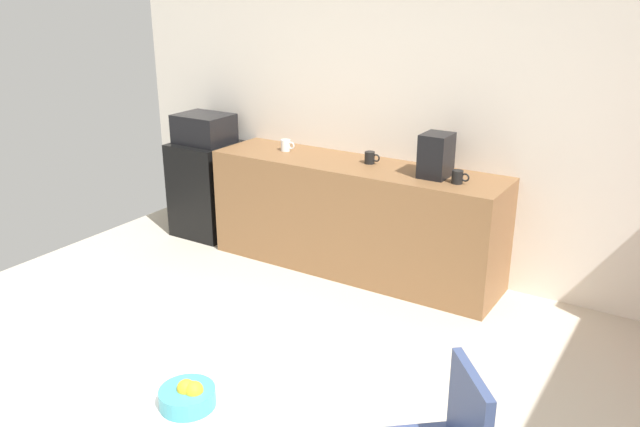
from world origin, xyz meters
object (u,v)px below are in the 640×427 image
object	(u,v)px
mug_green	(286,145)
mug_red	(458,177)
fruit_bowl	(188,396)
coffee_maker	(436,155)
mug_white	(370,158)
mini_fridge	(208,188)
microwave	(204,129)

from	to	relation	value
mug_green	mug_red	size ratio (longest dim) A/B	1.00
fruit_bowl	mug_red	world-z (taller)	mug_red
coffee_maker	mug_white	bearing A→B (deg)	173.60
fruit_bowl	coffee_maker	distance (m)	2.87
fruit_bowl	mug_white	size ratio (longest dim) A/B	1.63
mini_fridge	mug_red	size ratio (longest dim) A/B	6.71
mug_red	mug_green	bearing A→B (deg)	175.71
mini_fridge	mug_white	xyz separation A→B (m)	(1.66, 0.06, 0.51)
mini_fridge	mug_green	xyz separation A→B (m)	(0.87, 0.04, 0.51)
mini_fridge	fruit_bowl	xyz separation A→B (m)	(2.45, -2.85, 0.36)
mini_fridge	microwave	bearing A→B (deg)	0.00
mug_red	coffee_maker	bearing A→B (deg)	159.99
mug_white	mug_red	xyz separation A→B (m)	(0.77, -0.14, 0.00)
mug_white	mug_green	bearing A→B (deg)	-178.50
coffee_maker	mug_green	bearing A→B (deg)	178.17
mug_red	coffee_maker	xyz separation A→B (m)	(-0.20, 0.07, 0.11)
microwave	mug_green	distance (m)	0.87
fruit_bowl	microwave	bearing A→B (deg)	130.70
microwave	mug_red	xyz separation A→B (m)	(2.43, -0.07, -0.05)
mug_green	coffee_maker	distance (m)	1.37
mini_fridge	microwave	distance (m)	0.56
mug_white	mug_green	world-z (taller)	same
mini_fridge	coffee_maker	xyz separation A→B (m)	(2.23, 0.00, 0.63)
mug_white	fruit_bowl	bearing A→B (deg)	-74.78
fruit_bowl	mug_green	bearing A→B (deg)	118.66
microwave	coffee_maker	distance (m)	2.23
mini_fridge	fruit_bowl	size ratio (longest dim) A/B	4.11
mini_fridge	fruit_bowl	distance (m)	3.77
mug_white	mug_green	size ratio (longest dim) A/B	1.00
microwave	mug_white	size ratio (longest dim) A/B	3.72
mug_green	coffee_maker	size ratio (longest dim) A/B	0.40
fruit_bowl	mug_green	world-z (taller)	mug_green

